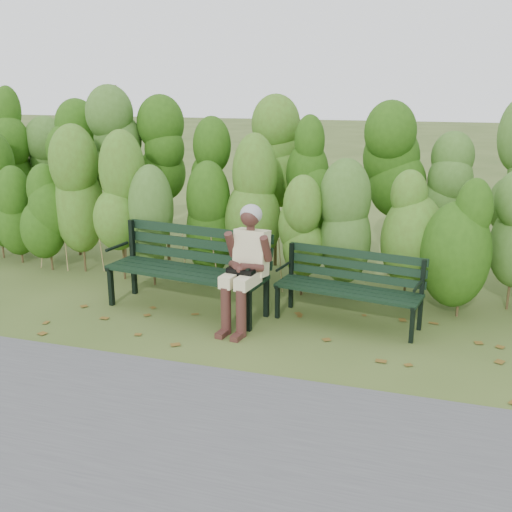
% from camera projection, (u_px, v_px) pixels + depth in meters
% --- Properties ---
extents(ground, '(80.00, 80.00, 0.00)m').
position_uv_depth(ground, '(246.00, 331.00, 6.49)').
color(ground, '#3A4F1E').
extents(footpath, '(60.00, 2.50, 0.01)m').
position_uv_depth(footpath, '(155.00, 442.00, 4.47)').
color(footpath, '#474749').
rests_on(footpath, ground).
extents(hedge_band, '(11.04, 1.67, 2.42)m').
position_uv_depth(hedge_band, '(290.00, 189.00, 7.85)').
color(hedge_band, '#47381E').
rests_on(hedge_band, ground).
extents(leaf_litter, '(5.76, 2.16, 0.01)m').
position_uv_depth(leaf_litter, '(237.00, 324.00, 6.66)').
color(leaf_litter, brown).
rests_on(leaf_litter, ground).
extents(bench_left, '(2.00, 0.89, 0.96)m').
position_uv_depth(bench_left, '(190.00, 262.00, 7.01)').
color(bench_left, black).
rests_on(bench_left, ground).
extents(bench_right, '(1.66, 0.78, 0.80)m').
position_uv_depth(bench_right, '(350.00, 282.00, 6.63)').
color(bench_right, black).
rests_on(bench_right, ground).
extents(seated_woman, '(0.54, 0.79, 1.34)m').
position_uv_depth(seated_woman, '(246.00, 259.00, 6.45)').
color(seated_woman, beige).
rests_on(seated_woman, ground).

